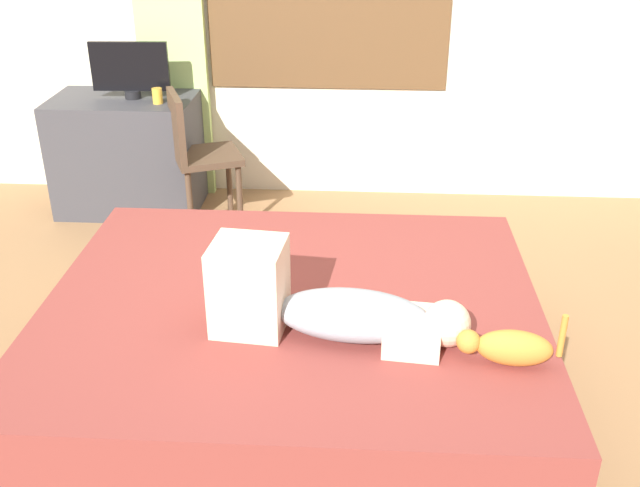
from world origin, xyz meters
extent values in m
plane|color=olive|center=(0.00, 0.00, 0.00)|extent=(16.00, 16.00, 0.00)
cube|color=brown|center=(-0.07, 0.04, 0.07)|extent=(2.02, 1.73, 0.14)
cube|color=brown|center=(-0.07, 0.04, 0.31)|extent=(1.96, 1.68, 0.35)
ellipsoid|color=#8C939E|center=(0.18, -0.20, 0.57)|extent=(0.58, 0.32, 0.17)
sphere|color=beige|center=(0.52, -0.23, 0.57)|extent=(0.17, 0.17, 0.17)
cube|color=beige|center=(-0.20, -0.16, 0.66)|extent=(0.28, 0.27, 0.34)
cube|color=beige|center=(0.40, -0.22, 0.53)|extent=(0.23, 0.30, 0.08)
ellipsoid|color=#C67A2D|center=(0.73, -0.34, 0.55)|extent=(0.27, 0.13, 0.13)
sphere|color=#C67A2D|center=(0.58, -0.33, 0.56)|extent=(0.08, 0.08, 0.08)
cylinder|color=#C67A2D|center=(0.88, -0.36, 0.62)|extent=(0.02, 0.02, 0.16)
cube|color=#38383D|center=(-1.32, 1.99, 0.37)|extent=(0.90, 0.56, 0.74)
cylinder|color=black|center=(-1.24, 1.99, 0.77)|extent=(0.10, 0.10, 0.05)
cube|color=black|center=(-1.24, 1.99, 0.94)|extent=(0.48, 0.05, 0.30)
cylinder|color=gold|center=(-1.06, 1.88, 0.79)|extent=(0.06, 0.06, 0.09)
cylinder|color=#4C3828|center=(-0.66, 1.92, 0.22)|extent=(0.04, 0.04, 0.44)
cylinder|color=#4C3828|center=(-0.54, 1.64, 0.22)|extent=(0.04, 0.04, 0.44)
cylinder|color=#4C3828|center=(-0.94, 1.81, 0.22)|extent=(0.04, 0.04, 0.44)
cylinder|color=#4C3828|center=(-0.82, 1.53, 0.22)|extent=(0.04, 0.04, 0.44)
cube|color=#4C3828|center=(-0.74, 1.73, 0.46)|extent=(0.49, 0.49, 0.04)
cube|color=#4C3828|center=(-0.90, 1.66, 0.67)|extent=(0.18, 0.37, 0.38)
cube|color=#ADCC75|center=(-1.04, 2.27, 1.27)|extent=(0.44, 0.06, 2.53)
camera|label=1|loc=(0.20, -2.46, 2.00)|focal=41.27mm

